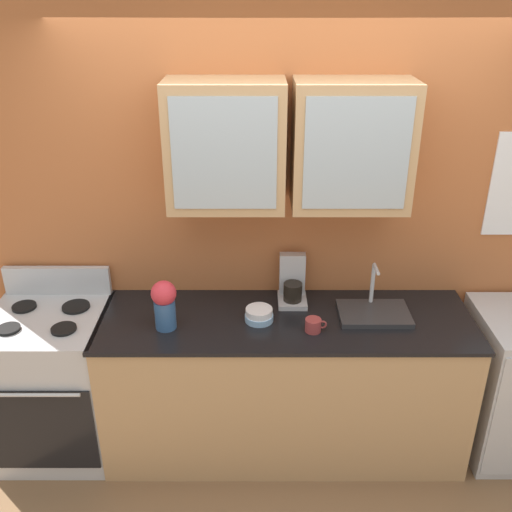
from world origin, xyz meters
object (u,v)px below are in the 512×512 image
(stove_range, at_px, (58,382))
(sink_faucet, at_px, (376,312))
(cup_near_sink, at_px, (315,325))
(coffee_maker, at_px, (294,284))
(bowl_stack, at_px, (261,315))
(vase, at_px, (166,303))

(stove_range, xyz_separation_m, sink_faucet, (1.89, 0.04, 0.48))
(cup_near_sink, distance_m, coffee_maker, 0.36)
(sink_faucet, xyz_separation_m, bowl_stack, (-0.66, -0.05, 0.01))
(bowl_stack, height_order, coffee_maker, coffee_maker)
(sink_faucet, xyz_separation_m, vase, (-1.18, -0.13, 0.13))
(stove_range, height_order, coffee_maker, coffee_maker)
(stove_range, xyz_separation_m, coffee_maker, (1.43, 0.21, 0.56))
(stove_range, relative_size, sink_faucet, 2.72)
(bowl_stack, distance_m, cup_near_sink, 0.32)
(bowl_stack, bearing_deg, sink_faucet, 4.65)
(cup_near_sink, xyz_separation_m, coffee_maker, (-0.10, 0.34, 0.07))
(stove_range, bearing_deg, sink_faucet, 1.15)
(stove_range, bearing_deg, bowl_stack, -0.73)
(coffee_maker, bearing_deg, vase, -157.24)
(vase, xyz_separation_m, cup_near_sink, (0.82, -0.04, -0.12))
(bowl_stack, relative_size, coffee_maker, 0.56)
(stove_range, distance_m, cup_near_sink, 1.61)
(stove_range, height_order, cup_near_sink, stove_range)
(vase, bearing_deg, cup_near_sink, -2.55)
(sink_faucet, distance_m, coffee_maker, 0.50)
(bowl_stack, height_order, cup_near_sink, bowl_stack)
(stove_range, xyz_separation_m, bowl_stack, (1.23, -0.02, 0.49))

